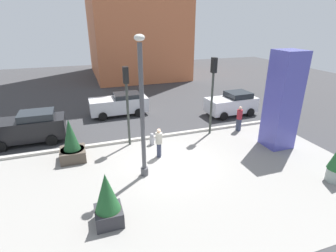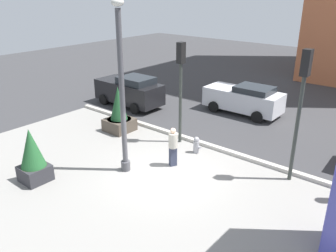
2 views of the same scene
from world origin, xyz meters
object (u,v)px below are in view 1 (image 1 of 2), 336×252
potted_plant_near_right (72,144)px  traffic_light_far_side (127,94)px  pedestrian_on_sidewalk (159,142)px  fire_hydrant (152,139)px  traffic_light_corner (213,84)px  car_curb_east (120,104)px  car_far_lane (28,128)px  potted_plant_mid_plaza (107,200)px  car_passing_lane (232,104)px  pedestrian_crossing (239,117)px  art_pillar_blue (283,101)px  lamp_post (142,114)px

potted_plant_near_right → traffic_light_far_side: 3.96m
potted_plant_near_right → pedestrian_on_sidewalk: (4.42, -1.18, -0.02)m
fire_hydrant → traffic_light_corner: bearing=5.3°
car_curb_east → car_far_lane: size_ratio=1.01×
traffic_light_far_side → car_far_lane: traffic_light_far_side is taller
potted_plant_mid_plaza → car_passing_lane: (10.63, 8.95, -0.12)m
car_passing_lane → car_curb_east: 8.73m
car_curb_east → pedestrian_on_sidewalk: 7.57m
car_far_lane → pedestrian_on_sidewalk: size_ratio=2.64×
traffic_light_far_side → pedestrian_crossing: bearing=-2.3°
art_pillar_blue → car_curb_east: size_ratio=1.25×
car_curb_east → art_pillar_blue: bearing=-47.0°
fire_hydrant → car_curb_east: 6.03m
potted_plant_near_right → car_curb_east: 7.27m
car_far_lane → pedestrian_crossing: 13.24m
car_far_lane → traffic_light_far_side: bearing=-22.3°
car_passing_lane → car_far_lane: 14.29m
car_passing_lane → pedestrian_on_sidewalk: (-7.40, -4.74, 0.03)m
art_pillar_blue → traffic_light_far_side: 8.71m
art_pillar_blue → car_far_lane: size_ratio=1.27×
car_passing_lane → car_far_lane: bearing=-178.4°
car_curb_east → car_far_lane: 6.79m
car_passing_lane → pedestrian_crossing: (-1.30, -3.01, 0.07)m
car_passing_lane → pedestrian_on_sidewalk: size_ratio=2.38×
lamp_post → art_pillar_blue: bearing=4.2°
car_far_lane → pedestrian_crossing: (12.98, -2.61, 0.01)m
pedestrian_on_sidewalk → potted_plant_mid_plaza: bearing=-127.5°
pedestrian_crossing → car_far_lane: bearing=168.6°
art_pillar_blue → fire_hydrant: 7.74m
potted_plant_mid_plaza → pedestrian_on_sidewalk: (3.22, 4.20, -0.09)m
lamp_post → traffic_light_far_side: 3.53m
potted_plant_mid_plaza → pedestrian_crossing: 11.06m
pedestrian_on_sidewalk → fire_hydrant: bearing=88.5°
traffic_light_far_side → pedestrian_on_sidewalk: bearing=-59.1°
lamp_post → car_far_lane: 8.44m
potted_plant_mid_plaza → traffic_light_far_side: traffic_light_far_side is taller
car_curb_east → pedestrian_on_sidewalk: size_ratio=2.67×
fire_hydrant → pedestrian_crossing: (6.07, 0.15, 0.58)m
potted_plant_near_right → traffic_light_corner: traffic_light_corner is taller
fire_hydrant → car_curb_east: bearing=98.8°
traffic_light_far_side → car_far_lane: bearing=157.7°
traffic_light_corner → pedestrian_on_sidewalk: bearing=-154.4°
potted_plant_near_right → fire_hydrant: (4.46, 0.40, -0.56)m
art_pillar_blue → pedestrian_crossing: size_ratio=3.22×
traffic_light_corner → fire_hydrant: bearing=-174.7°
traffic_light_corner → art_pillar_blue: bearing=-44.6°
fire_hydrant → pedestrian_crossing: pedestrian_crossing is taller
art_pillar_blue → traffic_light_far_side: bearing=160.3°
art_pillar_blue → car_far_lane: bearing=159.3°
traffic_light_far_side → car_far_lane: (-5.66, 2.32, -2.15)m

